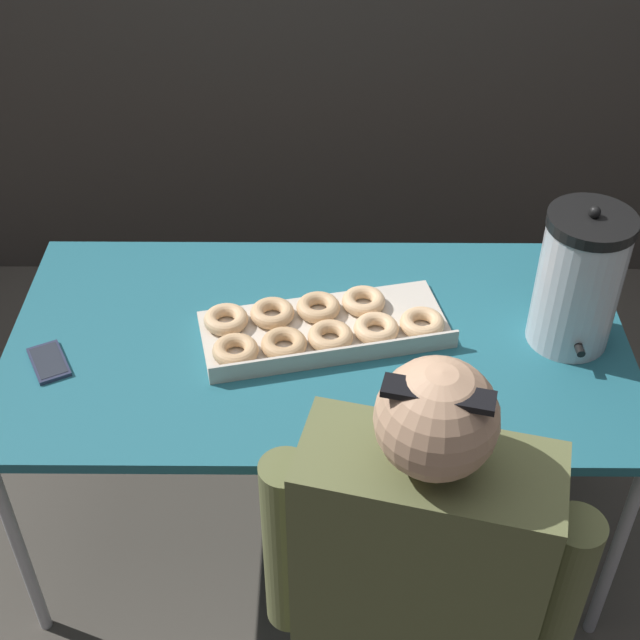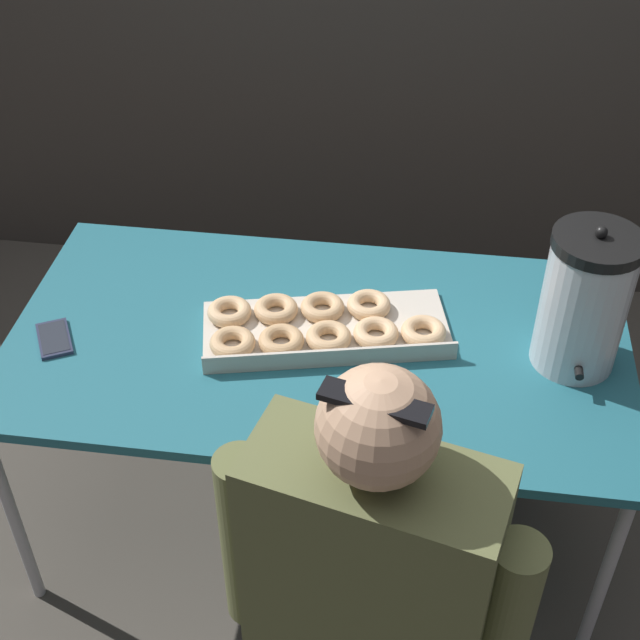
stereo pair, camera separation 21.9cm
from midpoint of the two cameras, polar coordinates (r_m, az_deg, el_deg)
name	(u,v)px [view 2 (the right image)]	position (r m, az deg, el deg)	size (l,w,h in m)	color
ground_plane	(318,514)	(2.74, 2.23, -12.42)	(12.00, 12.00, 0.00)	#4C473F
folding_table	(318,350)	(2.26, 2.65, -2.03)	(1.55, 0.84, 0.70)	#236675
donut_box	(320,327)	(2.23, 2.81, -0.58)	(0.66, 0.39, 0.05)	beige
coffee_urn	(585,301)	(2.17, 19.38, 1.04)	(0.21, 0.23, 0.39)	silver
cell_phone	(54,339)	(2.29, -14.06, -1.28)	(0.13, 0.16, 0.01)	#2D334C
person_seated	(366,623)	(1.85, 6.55, -18.92)	(0.59, 0.32, 1.25)	#33332D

